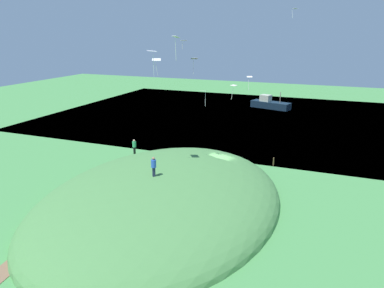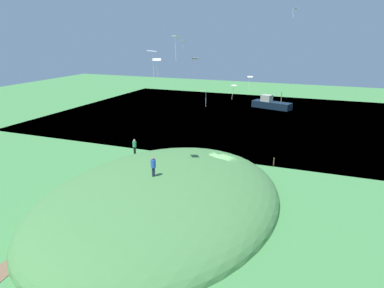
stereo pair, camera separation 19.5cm
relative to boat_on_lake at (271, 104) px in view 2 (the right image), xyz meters
The scene contains 16 objects.
ground_plane 39.97m from the boat_on_lake, ahead, with size 160.00×160.00×0.00m, color #458846.
lake_water 10.05m from the boat_on_lake, 11.56° to the left, with size 49.96×80.00×0.40m, color #395D78.
grass_hill 48.37m from the boat_on_lake, ahead, with size 29.41×21.13×6.04m, color #498143.
boat_on_lake is the anchor object (origin of this frame).
person_with_child 49.56m from the boat_on_lake, ahead, with size 0.63×0.63×1.80m.
person_on_hilltop 41.87m from the boat_on_lake, 11.18° to the right, with size 0.56×0.56×1.72m.
kite_0 40.69m from the boat_on_lake, ahead, with size 1.01×1.16×1.98m.
kite_1 48.69m from the boat_on_lake, ahead, with size 1.39×1.30×2.29m.
kite_2 33.83m from the boat_on_lake, 14.11° to the left, with size 0.89×0.81×1.13m.
kite_3 31.81m from the boat_on_lake, ahead, with size 1.02×0.80×1.81m.
kite_4 31.24m from the boat_on_lake, ahead, with size 0.58×0.83×2.19m.
kite_5 46.63m from the boat_on_lake, ahead, with size 0.81×0.87×2.24m.
kite_6 33.85m from the boat_on_lake, 11.75° to the right, with size 0.91×0.96×1.10m.
kite_7 31.52m from the boat_on_lake, 10.51° to the right, with size 0.93×1.06×2.16m.
kite_8 31.33m from the boat_on_lake, ahead, with size 0.72×0.83×1.75m.
mooring_post 35.15m from the boat_on_lake, 11.09° to the left, with size 0.14×0.14×1.01m, color #513C24.
Camera 2 is at (36.37, 11.29, 15.15)m, focal length 34.75 mm.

